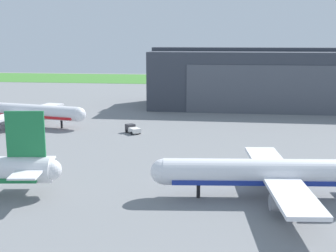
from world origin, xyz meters
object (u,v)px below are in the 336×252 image
maintenance_hangar (312,80)px  pushback_tractor (132,129)px  airliner_near_left (273,173)px  airliner_far_right (25,112)px

maintenance_hangar → pushback_tractor: 70.26m
maintenance_hangar → airliner_near_left: maintenance_hangar is taller
airliner_far_right → pushback_tractor: size_ratio=7.15×
airliner_far_right → pushback_tractor: 31.45m
airliner_far_right → pushback_tractor: airliner_far_right is taller
maintenance_hangar → airliner_near_left: size_ratio=2.97×
airliner_near_left → pushback_tractor: 51.82m
airliner_near_left → maintenance_hangar: bearing=76.4°
airliner_far_right → airliner_near_left: bearing=-38.1°
airliner_near_left → airliner_far_right: airliner_near_left is taller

